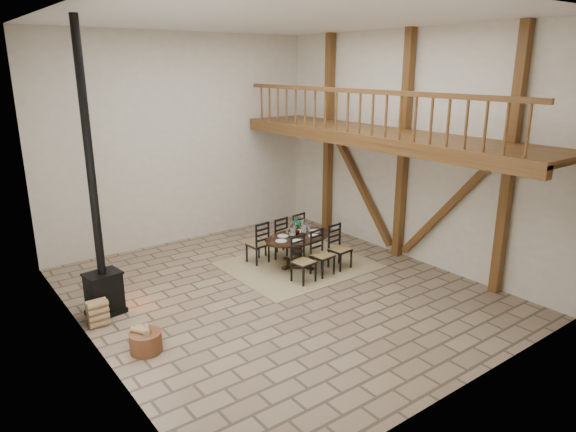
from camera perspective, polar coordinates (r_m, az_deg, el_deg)
ground at (r=10.11m, az=-0.97°, el=-8.39°), size 8.00×8.00×0.00m
room_shell at (r=9.99m, az=4.56°, el=9.32°), size 7.02×8.02×5.01m
rug at (r=11.35m, az=1.14°, el=-5.47°), size 3.00×2.50×0.02m
dining_table at (r=11.22m, az=1.14°, el=-3.76°), size 1.75×1.98×1.07m
wood_stove at (r=9.40m, az=-20.17°, el=-3.88°), size 0.66×0.55×5.00m
log_basket at (r=8.38m, az=-15.52°, el=-13.25°), size 0.49×0.49×0.41m
log_stack at (r=9.34m, az=-20.39°, el=-10.11°), size 0.34×0.23×0.46m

